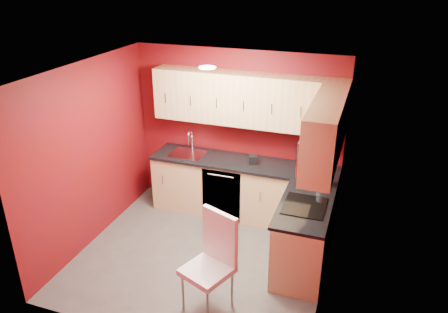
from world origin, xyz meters
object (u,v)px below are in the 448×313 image
Objects in this scene: napkin_holder at (253,160)px; coffee_maker at (303,158)px; paper_towel at (323,176)px; microwave at (320,151)px; sink at (188,151)px; dining_chair at (207,266)px.

coffee_maker is at bearing 9.38° from napkin_holder.
paper_towel is at bearing -18.38° from napkin_holder.
coffee_maker is (-0.33, 1.09, -0.60)m from microwave.
napkin_holder is (-0.71, -0.12, -0.08)m from coffee_maker.
microwave is 5.98× the size of napkin_holder.
sink reaches higher than dining_chair.
coffee_maker is 1.12× the size of paper_towel.
sink reaches higher than napkin_holder.
coffee_maker is 0.72m from napkin_holder.
coffee_maker is at bearing 95.46° from dining_chair.
microwave is at bearing -43.04° from napkin_holder.
dining_chair is (-0.64, -2.15, -0.47)m from coffee_maker.
microwave is at bearing -25.60° from sink.
paper_towel is at bearing 81.84° from dining_chair.
microwave is at bearing -92.67° from coffee_maker.
sink is at bearing 178.29° from napkin_holder.
microwave is 0.88m from paper_towel.
microwave is 0.65× the size of dining_chair.
microwave is 1.46× the size of sink.
paper_towel is (1.05, -0.35, 0.07)m from napkin_holder.
microwave is at bearing -90.71° from paper_towel.
paper_towel is (0.01, 0.62, -0.62)m from microwave.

